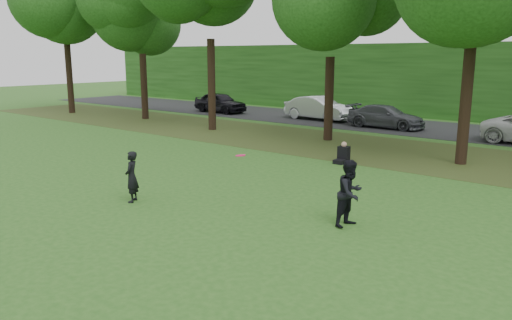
% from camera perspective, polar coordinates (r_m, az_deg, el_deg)
% --- Properties ---
extents(ground, '(120.00, 120.00, 0.00)m').
position_cam_1_polar(ground, '(13.13, -12.38, -7.00)').
color(ground, '#25541A').
rests_on(ground, ground).
extents(leaf_litter, '(60.00, 7.00, 0.01)m').
position_cam_1_polar(leaf_litter, '(23.25, 13.40, 1.20)').
color(leaf_litter, '#3E3416').
rests_on(leaf_litter, ground).
extents(street, '(70.00, 7.00, 0.02)m').
position_cam_1_polar(street, '(30.58, 19.97, 3.32)').
color(street, black).
rests_on(street, ground).
extents(far_hedge, '(70.00, 3.00, 5.00)m').
position_cam_1_polar(far_hedge, '(36.06, 23.45, 8.24)').
color(far_hedge, '#1B4413').
rests_on(far_hedge, ground).
extents(player_left, '(0.60, 0.65, 1.49)m').
position_cam_1_polar(player_left, '(14.85, -14.02, -1.88)').
color(player_left, black).
rests_on(player_left, ground).
extents(player_right, '(0.74, 0.90, 1.69)m').
position_cam_1_polar(player_right, '(12.59, 10.73, -3.75)').
color(player_right, black).
rests_on(player_right, ground).
extents(parked_cars, '(36.39, 3.60, 1.53)m').
position_cam_1_polar(parked_cars, '(29.33, 18.52, 4.51)').
color(parked_cars, black).
rests_on(parked_cars, street).
extents(frisbee, '(0.38, 0.38, 0.07)m').
position_cam_1_polar(frisbee, '(13.26, -1.78, 0.53)').
color(frisbee, '#FF1564').
rests_on(frisbee, ground).
extents(seated_person, '(0.45, 0.75, 0.83)m').
position_cam_1_polar(seated_person, '(20.10, 9.89, 0.59)').
color(seated_person, black).
rests_on(seated_person, ground).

